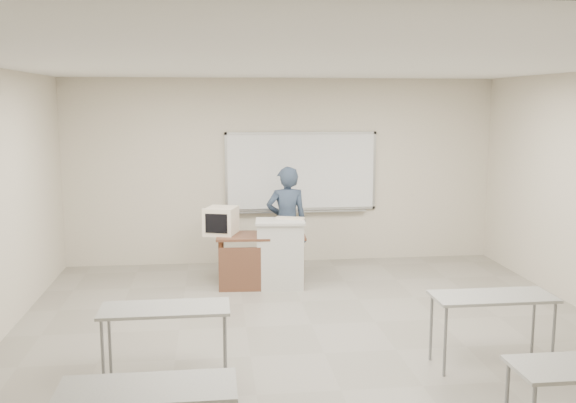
{
  "coord_description": "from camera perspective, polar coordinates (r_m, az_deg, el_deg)",
  "views": [
    {
      "loc": [
        -1.14,
        -6.34,
        2.62
      ],
      "look_at": [
        -0.13,
        2.2,
        1.28
      ],
      "focal_mm": 40.0,
      "sensor_mm": 36.0,
      "label": 1
    }
  ],
  "objects": [
    {
      "name": "crt_monitor",
      "position": [
        9.22,
        -5.91,
        -1.7
      ],
      "size": [
        0.42,
        0.47,
        0.4
      ],
      "rotation": [
        0.0,
        0.0,
        -0.32
      ],
      "color": "beige",
      "rests_on": "instructor_desk"
    },
    {
      "name": "presenter",
      "position": [
        9.58,
        -0.11,
        -1.87
      ],
      "size": [
        0.63,
        0.44,
        1.68
      ],
      "primitive_type": "imported",
      "rotation": [
        0.0,
        0.0,
        3.2
      ],
      "color": "black",
      "rests_on": "floor"
    },
    {
      "name": "podium",
      "position": [
        9.14,
        -0.69,
        -4.65
      ],
      "size": [
        0.69,
        0.51,
        0.97
      ],
      "rotation": [
        0.0,
        0.0,
        -0.09
      ],
      "color": "beige",
      "rests_on": "floor"
    },
    {
      "name": "mouse",
      "position": [
        8.99,
        -0.55,
        -3.04
      ],
      "size": [
        0.11,
        0.08,
        0.04
      ],
      "primitive_type": "ellipsoid",
      "rotation": [
        0.0,
        0.0,
        0.09
      ],
      "color": "gray",
      "rests_on": "instructor_desk"
    },
    {
      "name": "student_desks",
      "position": [
        5.48,
        5.8,
        -12.07
      ],
      "size": [
        4.4,
        2.2,
        0.73
      ],
      "color": "#9E9E99",
      "rests_on": "floor"
    },
    {
      "name": "instructor_desk",
      "position": [
        9.11,
        -2.37,
        -4.53
      ],
      "size": [
        1.26,
        0.63,
        0.75
      ],
      "rotation": [
        0.0,
        0.0,
        -0.05
      ],
      "color": "brown",
      "rests_on": "floor"
    },
    {
      "name": "whiteboard",
      "position": [
        10.47,
        1.18,
        2.59
      ],
      "size": [
        2.48,
        0.1,
        1.31
      ],
      "color": "white",
      "rests_on": "floor"
    },
    {
      "name": "floor",
      "position": [
        6.96,
        3.24,
        -13.35
      ],
      "size": [
        7.0,
        8.0,
        0.01
      ],
      "primitive_type": "cube",
      "color": "gray",
      "rests_on": "ground"
    },
    {
      "name": "keyboard",
      "position": [
        9.14,
        0.19,
        -1.5
      ],
      "size": [
        0.43,
        0.26,
        0.02
      ],
      "primitive_type": "cube",
      "rotation": [
        0.0,
        0.0,
        -0.34
      ],
      "color": "beige",
      "rests_on": "podium"
    },
    {
      "name": "laptop",
      "position": [
        9.06,
        0.15,
        -2.72
      ],
      "size": [
        0.3,
        0.28,
        0.22
      ],
      "rotation": [
        0.0,
        0.0,
        -0.27
      ],
      "color": "black",
      "rests_on": "instructor_desk"
    }
  ]
}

